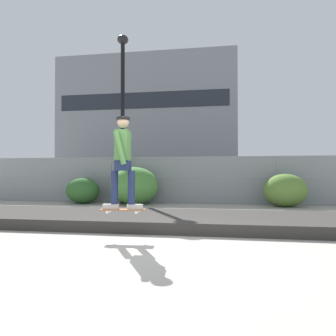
% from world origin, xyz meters
% --- Properties ---
extents(ground_plane, '(120.00, 120.00, 0.00)m').
position_xyz_m(ground_plane, '(0.00, 0.00, 0.00)').
color(ground_plane, '#9E998E').
extents(gravel_berm, '(12.12, 2.56, 0.24)m').
position_xyz_m(gravel_berm, '(0.00, 2.69, 0.12)').
color(gravel_berm, '#33302D').
rests_on(gravel_berm, ground_plane).
extents(skateboard, '(0.81, 0.26, 0.07)m').
position_xyz_m(skateboard, '(-0.56, 0.92, 0.53)').
color(skateboard, '#9E5B33').
extents(skater, '(0.73, 0.60, 1.67)m').
position_xyz_m(skater, '(-0.56, 0.92, 1.48)').
color(skater, '#B2ADA8').
rests_on(skater, skateboard).
extents(chain_fence, '(19.78, 0.06, 1.85)m').
position_xyz_m(chain_fence, '(-0.00, 7.96, 0.93)').
color(chain_fence, gray).
rests_on(chain_fence, ground_plane).
extents(street_lamp, '(0.44, 0.44, 6.71)m').
position_xyz_m(street_lamp, '(-2.67, 7.57, 4.18)').
color(street_lamp, black).
rests_on(street_lamp, ground_plane).
extents(parked_car_near, '(4.51, 2.17, 1.66)m').
position_xyz_m(parked_car_near, '(-2.61, 11.23, 0.84)').
color(parked_car_near, '#474C54').
rests_on(parked_car_near, ground_plane).
extents(parked_car_mid, '(4.47, 2.09, 1.66)m').
position_xyz_m(parked_car_mid, '(3.14, 11.31, 0.84)').
color(parked_car_mid, maroon).
rests_on(parked_car_mid, ground_plane).
extents(library_building, '(28.75, 14.92, 19.99)m').
position_xyz_m(library_building, '(-10.66, 50.12, 10.00)').
color(library_building, slate).
rests_on(library_building, ground_plane).
extents(shrub_left, '(1.32, 1.08, 1.02)m').
position_xyz_m(shrub_left, '(-4.19, 7.25, 0.51)').
color(shrub_left, '#2D5B28').
rests_on(shrub_left, ground_plane).
extents(shrub_center, '(1.85, 1.51, 1.43)m').
position_xyz_m(shrub_center, '(-2.09, 7.21, 0.71)').
color(shrub_center, '#477F38').
rests_on(shrub_center, ground_plane).
extents(shrub_right, '(1.51, 1.24, 1.17)m').
position_xyz_m(shrub_right, '(3.43, 7.23, 0.58)').
color(shrub_right, '#567A33').
rests_on(shrub_right, ground_plane).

